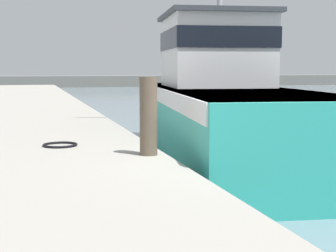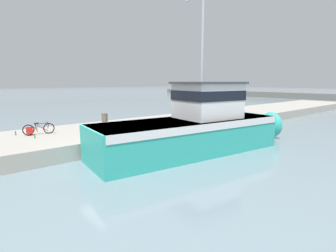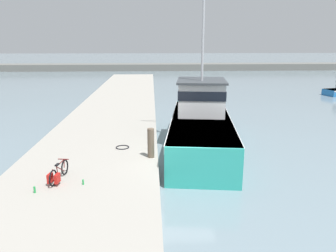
{
  "view_description": "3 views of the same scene",
  "coord_description": "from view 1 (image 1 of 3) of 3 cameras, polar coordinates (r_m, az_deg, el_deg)",
  "views": [
    {
      "loc": [
        -3.61,
        -8.11,
        2.35
      ],
      "look_at": [
        -1.04,
        1.33,
        1.24
      ],
      "focal_mm": 55.0,
      "sensor_mm": 36.0,
      "label": 1
    },
    {
      "loc": [
        11.07,
        -5.84,
        3.85
      ],
      "look_at": [
        -0.01,
        3.7,
        1.37
      ],
      "focal_mm": 28.0,
      "sensor_mm": 36.0,
      "label": 2
    },
    {
      "loc": [
        -1.52,
        -13.75,
        6.04
      ],
      "look_at": [
        -0.57,
        5.12,
        1.14
      ],
      "focal_mm": 35.0,
      "sensor_mm": 36.0,
      "label": 3
    }
  ],
  "objects": [
    {
      "name": "ground_plane",
      "position": [
        9.18,
        8.56,
        -8.42
      ],
      "size": [
        320.0,
        320.0,
        0.0
      ],
      "primitive_type": "plane",
      "color": "gray"
    },
    {
      "name": "far_shoreline",
      "position": [
        73.74,
        11.92,
        5.02
      ],
      "size": [
        180.0,
        5.0,
        1.36
      ],
      "primitive_type": "cube",
      "color": "slate",
      "rests_on": "ground_plane"
    },
    {
      "name": "fishing_boat_main",
      "position": [
        13.76,
        5.85,
        2.57
      ],
      "size": [
        4.62,
        12.8,
        9.76
      ],
      "rotation": [
        0.0,
        0.0,
        -0.13
      ],
      "color": "teal",
      "rests_on": "ground_plane"
    },
    {
      "name": "mooring_post",
      "position": [
        8.99,
        -2.17,
        1.1
      ],
      "size": [
        0.31,
        0.31,
        1.37
      ],
      "primitive_type": "cylinder",
      "color": "brown",
      "rests_on": "dock_pier"
    },
    {
      "name": "hose_coil",
      "position": [
        10.31,
        -11.88,
        -2.05
      ],
      "size": [
        0.68,
        0.68,
        0.05
      ],
      "primitive_type": "torus",
      "color": "black",
      "rests_on": "dock_pier"
    }
  ]
}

